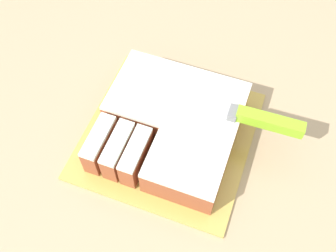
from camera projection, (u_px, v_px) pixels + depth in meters
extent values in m
plane|color=#9E9384|center=(161.00, 251.00, 1.52)|extent=(8.00, 8.00, 0.00)
cube|color=tan|center=(159.00, 211.00, 1.13)|extent=(1.40, 1.10, 0.90)
cube|color=gold|center=(168.00, 136.00, 0.74)|extent=(0.30, 0.31, 0.01)
cube|color=#994C2D|center=(177.00, 106.00, 0.74)|extent=(0.24, 0.15, 0.06)
cube|color=white|center=(177.00, 96.00, 0.71)|extent=(0.24, 0.15, 0.01)
cube|color=#994C2D|center=(185.00, 171.00, 0.67)|extent=(0.13, 0.10, 0.06)
cube|color=white|center=(185.00, 163.00, 0.64)|extent=(0.13, 0.10, 0.01)
cube|color=#994C2D|center=(100.00, 145.00, 0.70)|extent=(0.03, 0.09, 0.06)
cube|color=white|center=(98.00, 136.00, 0.67)|extent=(0.03, 0.09, 0.01)
cube|color=#994C2D|center=(119.00, 151.00, 0.69)|extent=(0.03, 0.09, 0.06)
cube|color=white|center=(117.00, 142.00, 0.66)|extent=(0.03, 0.09, 0.01)
cube|color=#994C2D|center=(138.00, 158.00, 0.68)|extent=(0.03, 0.09, 0.06)
cube|color=white|center=(136.00, 149.00, 0.66)|extent=(0.03, 0.09, 0.01)
cube|color=silver|center=(184.00, 102.00, 0.70)|extent=(0.19, 0.03, 0.00)
cube|color=slate|center=(233.00, 113.00, 0.68)|extent=(0.02, 0.03, 0.02)
cube|color=#8CCC26|center=(270.00, 122.00, 0.67)|extent=(0.12, 0.03, 0.02)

